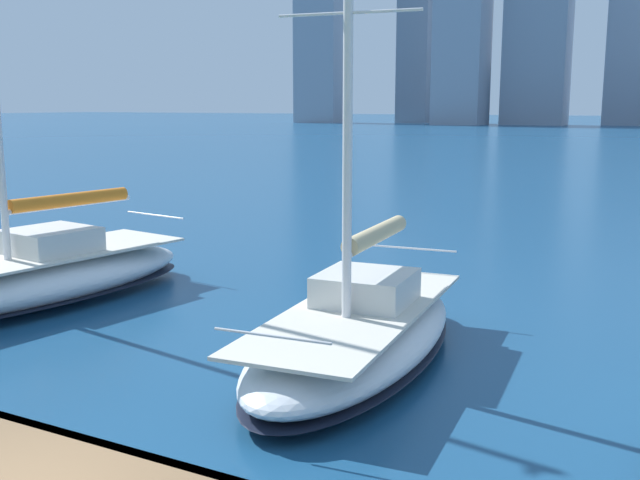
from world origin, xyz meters
The scene contains 2 objects.
sailboat_tan centered at (-0.61, -6.81, 0.59)m, with size 3.36×7.61×9.28m.
sailboat_orange centered at (7.74, -7.03, 0.65)m, with size 4.09×8.57×10.98m.
Camera 1 is at (-6.01, 4.78, 4.57)m, focal length 42.00 mm.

